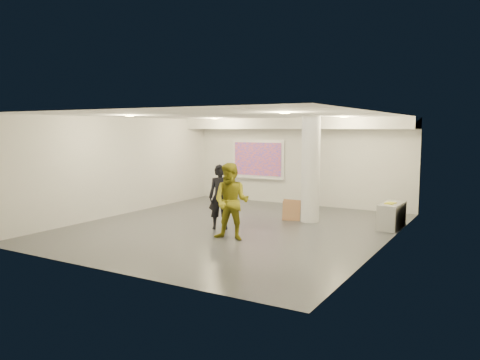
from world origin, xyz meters
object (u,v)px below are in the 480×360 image
Objects in this scene: woman at (220,197)px; man at (231,202)px; column at (311,169)px; projection_screen at (258,160)px; credenza at (392,216)px.

woman is 1.26m from man.
woman is 0.93× the size of man.
column reaches higher than woman.
projection_screen reaches higher than woman.
column is 1.75× the size of woman.
column is 2.58× the size of credenza.
man is at bearing -130.28° from credenza.
woman is (-1.69, -2.10, -0.65)m from column.
man is (-3.03, -3.26, 0.58)m from credenza.
column is 2.52m from credenza.
column is at bearing -170.63° from credenza.
projection_screen is (-3.10, 2.65, 0.03)m from column.
woman is at bearing -128.78° from column.
column reaches higher than man.
credenza is at bearing -24.17° from projection_screen.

